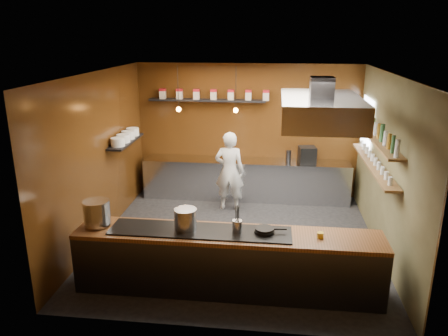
# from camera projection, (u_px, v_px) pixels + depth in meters

# --- Properties ---
(floor) EXTENTS (5.00, 5.00, 0.00)m
(floor) POSITION_uv_depth(u_px,v_px,m) (237.00, 240.00, 7.98)
(floor) COLOR black
(floor) RESTS_ON ground
(back_wall) EXTENTS (5.00, 0.00, 5.00)m
(back_wall) POSITION_uv_depth(u_px,v_px,m) (247.00, 131.00, 9.91)
(back_wall) COLOR #3C1E0B
(back_wall) RESTS_ON ground
(left_wall) EXTENTS (0.00, 5.00, 5.00)m
(left_wall) POSITION_uv_depth(u_px,v_px,m) (99.00, 157.00, 7.81)
(left_wall) COLOR #3C1E0B
(left_wall) RESTS_ON ground
(right_wall) EXTENTS (0.00, 5.00, 5.00)m
(right_wall) POSITION_uv_depth(u_px,v_px,m) (387.00, 167.00, 7.26)
(right_wall) COLOR brown
(right_wall) RESTS_ON ground
(ceiling) EXTENTS (5.00, 5.00, 0.00)m
(ceiling) POSITION_uv_depth(u_px,v_px,m) (239.00, 73.00, 7.09)
(ceiling) COLOR silver
(ceiling) RESTS_ON back_wall
(window_pane) EXTENTS (0.00, 1.00, 1.00)m
(window_pane) POSITION_uv_depth(u_px,v_px,m) (367.00, 123.00, 8.76)
(window_pane) COLOR white
(window_pane) RESTS_ON right_wall
(prep_counter) EXTENTS (4.60, 0.65, 0.90)m
(prep_counter) POSITION_uv_depth(u_px,v_px,m) (246.00, 179.00, 9.91)
(prep_counter) COLOR silver
(prep_counter) RESTS_ON floor
(pass_counter) EXTENTS (4.40, 0.72, 0.94)m
(pass_counter) POSITION_uv_depth(u_px,v_px,m) (227.00, 261.00, 6.33)
(pass_counter) COLOR #38383D
(pass_counter) RESTS_ON floor
(tin_shelf) EXTENTS (2.60, 0.26, 0.04)m
(tin_shelf) POSITION_uv_depth(u_px,v_px,m) (207.00, 100.00, 9.67)
(tin_shelf) COLOR black
(tin_shelf) RESTS_ON back_wall
(plate_shelf) EXTENTS (0.30, 1.40, 0.04)m
(plate_shelf) POSITION_uv_depth(u_px,v_px,m) (126.00, 142.00, 8.73)
(plate_shelf) COLOR black
(plate_shelf) RESTS_ON left_wall
(bottle_shelf_upper) EXTENTS (0.26, 2.80, 0.04)m
(bottle_shelf_upper) POSITION_uv_depth(u_px,v_px,m) (376.00, 138.00, 7.43)
(bottle_shelf_upper) COLOR brown
(bottle_shelf_upper) RESTS_ON right_wall
(bottle_shelf_lower) EXTENTS (0.26, 2.80, 0.04)m
(bottle_shelf_lower) POSITION_uv_depth(u_px,v_px,m) (374.00, 164.00, 7.57)
(bottle_shelf_lower) COLOR brown
(bottle_shelf_lower) RESTS_ON right_wall
(extractor_hood) EXTENTS (1.20, 2.00, 0.72)m
(extractor_hood) POSITION_uv_depth(u_px,v_px,m) (320.00, 109.00, 6.71)
(extractor_hood) COLOR #38383D
(extractor_hood) RESTS_ON ceiling
(pendant_left) EXTENTS (0.10, 0.10, 0.95)m
(pendant_left) POSITION_uv_depth(u_px,v_px,m) (179.00, 107.00, 9.11)
(pendant_left) COLOR black
(pendant_left) RESTS_ON ceiling
(pendant_right) EXTENTS (0.10, 0.10, 0.95)m
(pendant_right) POSITION_uv_depth(u_px,v_px,m) (236.00, 108.00, 8.98)
(pendant_right) COLOR black
(pendant_right) RESTS_ON ceiling
(storage_tins) EXTENTS (2.43, 0.13, 0.22)m
(storage_tins) POSITION_uv_depth(u_px,v_px,m) (214.00, 94.00, 9.61)
(storage_tins) COLOR #BFB09E
(storage_tins) RESTS_ON tin_shelf
(plate_stacks) EXTENTS (0.26, 1.16, 0.16)m
(plate_stacks) POSITION_uv_depth(u_px,v_px,m) (126.00, 137.00, 8.70)
(plate_stacks) COLOR white
(plate_stacks) RESTS_ON plate_shelf
(bottles) EXTENTS (0.06, 2.66, 0.24)m
(bottles) POSITION_uv_depth(u_px,v_px,m) (377.00, 130.00, 7.39)
(bottles) COLOR silver
(bottles) RESTS_ON bottle_shelf_upper
(wine_glasses) EXTENTS (0.07, 2.37, 0.13)m
(wine_glasses) POSITION_uv_depth(u_px,v_px,m) (374.00, 160.00, 7.55)
(wine_glasses) COLOR silver
(wine_glasses) RESTS_ON bottle_shelf_lower
(stockpot_large) EXTENTS (0.43, 0.43, 0.37)m
(stockpot_large) POSITION_uv_depth(u_px,v_px,m) (97.00, 213.00, 6.36)
(stockpot_large) COLOR silver
(stockpot_large) RESTS_ON pass_counter
(stockpot_small) EXTENTS (0.39, 0.39, 0.30)m
(stockpot_small) POSITION_uv_depth(u_px,v_px,m) (186.00, 219.00, 6.23)
(stockpot_small) COLOR #B4B6BB
(stockpot_small) RESTS_ON pass_counter
(utensil_crock) EXTENTS (0.17, 0.17, 0.18)m
(utensil_crock) POSITION_uv_depth(u_px,v_px,m) (237.00, 226.00, 6.14)
(utensil_crock) COLOR silver
(utensil_crock) RESTS_ON pass_counter
(frying_pan) EXTENTS (0.45, 0.28, 0.07)m
(frying_pan) POSITION_uv_depth(u_px,v_px,m) (265.00, 230.00, 6.14)
(frying_pan) COLOR black
(frying_pan) RESTS_ON pass_counter
(butter_jar) EXTENTS (0.10, 0.10, 0.08)m
(butter_jar) POSITION_uv_depth(u_px,v_px,m) (320.00, 235.00, 6.03)
(butter_jar) COLOR gold
(butter_jar) RESTS_ON pass_counter
(espresso_machine) EXTENTS (0.40, 0.39, 0.36)m
(espresso_machine) POSITION_uv_depth(u_px,v_px,m) (307.00, 155.00, 9.55)
(espresso_machine) COLOR black
(espresso_machine) RESTS_ON prep_counter
(chef) EXTENTS (0.64, 0.43, 1.69)m
(chef) POSITION_uv_depth(u_px,v_px,m) (229.00, 171.00, 9.18)
(chef) COLOR white
(chef) RESTS_ON floor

